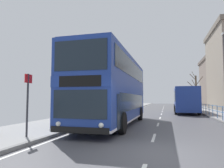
# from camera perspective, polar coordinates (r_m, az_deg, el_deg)

# --- Properties ---
(ground) EXTENTS (15.80, 140.00, 0.20)m
(ground) POSITION_cam_1_polar(r_m,az_deg,el_deg) (6.99, 3.99, -17.66)
(ground) COLOR #4D4D52
(double_decker_bus_main) EXTENTS (2.84, 11.04, 4.34)m
(double_decker_bus_main) POSITION_cam_1_polar(r_m,az_deg,el_deg) (13.48, 0.49, -1.59)
(double_decker_bus_main) COLOR navy
(double_decker_bus_main) RESTS_ON ground
(background_bus_far_lane) EXTENTS (2.74, 9.22, 2.95)m
(background_bus_far_lane) POSITION_cam_1_polar(r_m,az_deg,el_deg) (26.19, 19.57, -4.04)
(background_bus_far_lane) COLOR navy
(background_bus_far_lane) RESTS_ON ground
(pedestrian_railing_far_kerb) EXTENTS (0.05, 34.16, 1.02)m
(pedestrian_railing_far_kerb) POSITION_cam_1_polar(r_m,az_deg,el_deg) (20.88, 25.60, -6.09)
(pedestrian_railing_far_kerb) COLOR #386BA8
(pedestrian_railing_far_kerb) RESTS_ON ground
(bus_stop_sign_near) EXTENTS (0.08, 0.44, 2.57)m
(bus_stop_sign_near) POSITION_cam_1_polar(r_m,az_deg,el_deg) (9.19, -22.25, -3.49)
(bus_stop_sign_near) COLOR #2D2D33
(bus_stop_sign_near) RESTS_ON ground
(bare_tree_far_00) EXTENTS (2.92, 1.87, 7.22)m
(bare_tree_far_00) POSITION_cam_1_polar(r_m,az_deg,el_deg) (44.99, 22.15, -1.39)
(bare_tree_far_00) COLOR #4C3D2D
(bare_tree_far_00) RESTS_ON ground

